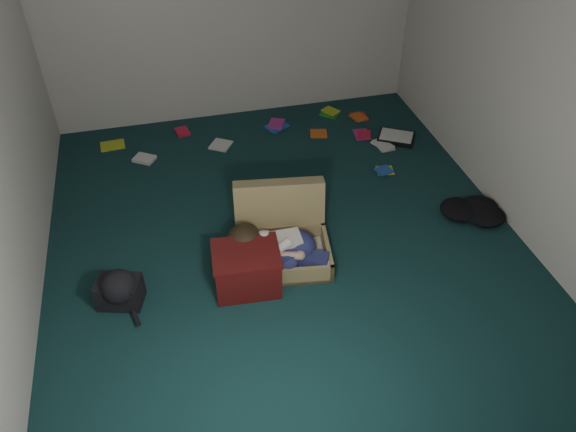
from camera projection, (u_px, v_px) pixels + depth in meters
name	position (u px, v px, depth m)	size (l,w,h in m)	color
floor	(284.00, 236.00, 4.92)	(4.50, 4.50, 0.00)	#113031
wall_back	(231.00, 0.00, 5.76)	(4.50, 4.50, 0.00)	silver
wall_front	(408.00, 349.00, 2.41)	(4.50, 4.50, 0.00)	silver
wall_right	(527.00, 73.00, 4.46)	(4.50, 4.50, 0.00)	silver
suitcase	(282.00, 235.00, 4.68)	(0.86, 0.84, 0.56)	#A08C58
person	(277.00, 247.00, 4.50)	(0.80, 0.48, 0.35)	white
maroon_bin	(247.00, 269.00, 4.35)	(0.55, 0.45, 0.36)	#4B100F
backpack	(119.00, 291.00, 4.25)	(0.41, 0.33, 0.25)	black
clothing_pile	(469.00, 210.00, 5.10)	(0.41, 0.33, 0.13)	black
paper_tray	(396.00, 137.00, 6.12)	(0.47, 0.44, 0.05)	black
book_scatter	(280.00, 138.00, 6.15)	(3.03, 1.49, 0.02)	#B4C923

